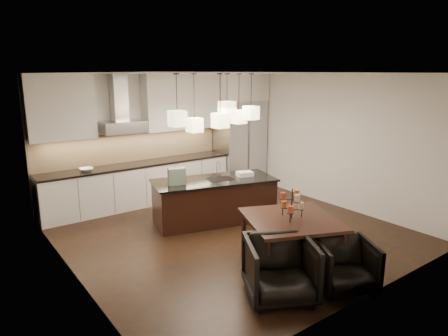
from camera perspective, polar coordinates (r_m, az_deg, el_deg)
floor at (r=7.32m, az=0.94°, el=-9.16°), size 5.50×5.50×0.02m
ceiling at (r=6.77m, az=1.03°, el=13.48°), size 5.50×5.50×0.02m
wall_back at (r=9.22m, az=-9.51°, el=4.45°), size 5.50×0.02×2.80m
wall_front at (r=5.07m, az=20.32°, el=-3.42°), size 5.50×0.02×2.80m
wall_left at (r=5.72m, az=-21.59°, el=-1.69°), size 0.02×5.50×2.80m
wall_right at (r=8.84m, az=15.39°, el=3.77°), size 0.02×5.50×2.80m
refrigerator at (r=10.09m, az=2.25°, el=3.49°), size 1.20×0.72×2.15m
fridge_panel at (r=9.95m, az=2.33°, el=11.47°), size 1.26×0.72×0.65m
lower_cabinets at (r=8.87m, az=-11.90°, el=-2.36°), size 4.21×0.62×0.88m
countertop at (r=8.76m, az=-12.04°, el=0.54°), size 4.21×0.66×0.04m
backsplash at (r=8.96m, az=-12.94°, el=2.97°), size 4.21×0.02×0.63m
upper_cab_left at (r=8.22m, az=-22.37°, el=8.03°), size 1.25×0.35×1.25m
upper_cab_right at (r=9.24m, az=-6.06°, el=9.41°), size 1.85×0.35×1.25m
hood_canopy at (r=8.55m, az=-14.28°, el=5.70°), size 0.90×0.52×0.24m
hood_chimney at (r=8.60m, az=-14.79°, el=9.74°), size 0.30×0.28×0.96m
fruit_bowl at (r=8.31m, az=-19.08°, el=-0.22°), size 0.26×0.26×0.06m
island_body at (r=7.73m, az=-1.40°, el=-4.74°), size 2.41×1.45×0.79m
island_top at (r=7.61m, az=-1.41°, el=-1.77°), size 2.49×1.54×0.04m
faucet at (r=7.68m, az=-1.02°, el=-0.19°), size 0.14×0.23×0.34m
tote_bag at (r=7.28m, az=-6.78°, el=-1.18°), size 0.34×0.24×0.31m
food_container at (r=7.85m, az=2.99°, el=-0.85°), size 0.35×0.29×0.09m
dining_table at (r=6.03m, az=9.45°, el=-10.45°), size 1.65×1.65×0.76m
candelabra at (r=5.81m, az=9.67°, el=-5.02°), size 0.48×0.48×0.44m
candle_a at (r=5.88m, az=10.93°, el=-5.29°), size 0.10×0.10×0.10m
candle_b at (r=5.91m, az=8.56°, el=-5.12°), size 0.10×0.10×0.10m
candle_c at (r=5.69m, az=9.48°, el=-5.85°), size 0.10×0.10×0.10m
candle_d at (r=5.90m, az=10.36°, el=-3.56°), size 0.10×0.10×0.10m
candle_e at (r=5.75m, az=8.43°, el=-3.94°), size 0.10×0.10×0.10m
candle_f at (r=5.67m, az=10.43°, el=-4.26°), size 0.10×0.10×0.10m
armchair_left at (r=5.23m, az=8.01°, el=-14.10°), size 1.14×1.15×0.78m
armchair_right at (r=5.63m, az=16.91°, el=-13.13°), size 0.99×1.00×0.67m
pendant_a at (r=6.65m, az=-6.69°, el=7.02°), size 0.24×0.24×0.26m
pendant_b at (r=7.37m, az=-4.23°, el=6.14°), size 0.24×0.24×0.26m
pendant_c at (r=7.27m, az=0.43°, el=8.48°), size 0.24×0.24×0.26m
pendant_d at (r=7.90m, az=2.12°, el=7.31°), size 0.24×0.24×0.26m
pendant_e at (r=7.82m, az=3.87°, el=7.88°), size 0.24×0.24×0.26m
pendant_f at (r=7.08m, az=-0.54°, el=6.79°), size 0.24×0.24×0.26m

